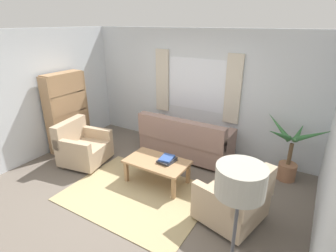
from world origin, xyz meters
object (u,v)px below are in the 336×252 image
at_px(coffee_table, 157,164).
at_px(potted_plant, 289,154).
at_px(bookshelf, 69,115).
at_px(standing_lamp, 239,193).
at_px(armchair_left, 82,147).
at_px(couch, 185,141).
at_px(book_stack_on_table, 167,159).
at_px(armchair_right, 235,201).

xyz_separation_m(coffee_table, potted_plant, (1.97, 1.31, 0.13)).
distance_m(bookshelf, standing_lamp, 4.72).
bearing_deg(armchair_left, coffee_table, -94.84).
height_order(coffee_table, bookshelf, bookshelf).
relative_size(couch, coffee_table, 1.73).
bearing_deg(book_stack_on_table, coffee_table, -153.25).
bearing_deg(coffee_table, book_stack_on_table, 26.75).
bearing_deg(book_stack_on_table, potted_plant, 34.11).
xyz_separation_m(armchair_right, book_stack_on_table, (-1.33, 0.34, 0.12)).
bearing_deg(armchair_left, bookshelf, 52.78).
bearing_deg(coffee_table, armchair_right, -9.94).
bearing_deg(coffee_table, standing_lamp, -41.33).
distance_m(armchair_right, book_stack_on_table, 1.38).
height_order(coffee_table, book_stack_on_table, book_stack_on_table).
xyz_separation_m(coffee_table, standing_lamp, (1.85, -1.62, 1.09)).
bearing_deg(standing_lamp, coffee_table, 138.67).
relative_size(potted_plant, bookshelf, 0.67).
bearing_deg(bookshelf, couch, 110.64).
bearing_deg(coffee_table, potted_plant, 33.57).
bearing_deg(couch, potted_plant, -174.79).
xyz_separation_m(potted_plant, standing_lamp, (-0.12, -2.93, 0.96)).
bearing_deg(armchair_left, armchair_right, -102.13).
bearing_deg(standing_lamp, potted_plant, 87.58).
bearing_deg(armchair_right, standing_lamp, 28.63).
relative_size(armchair_left, standing_lamp, 0.57).
height_order(armchair_right, potted_plant, potted_plant).
distance_m(armchair_left, standing_lamp, 3.99).
distance_m(couch, armchair_left, 2.11).
relative_size(couch, armchair_right, 1.87).
bearing_deg(book_stack_on_table, armchair_right, -14.33).
distance_m(coffee_table, potted_plant, 2.37).
distance_m(armchair_right, bookshelf, 3.99).
relative_size(coffee_table, standing_lamp, 0.64).
bearing_deg(bookshelf, book_stack_on_table, 87.05).
xyz_separation_m(armchair_right, coffee_table, (-1.49, 0.26, 0.03)).
bearing_deg(standing_lamp, armchair_left, 157.62).
height_order(couch, coffee_table, couch).
height_order(armchair_left, potted_plant, potted_plant).
distance_m(couch, bookshelf, 2.62).
xyz_separation_m(armchair_right, potted_plant, (0.48, 1.57, 0.16)).
relative_size(couch, standing_lamp, 1.11).
height_order(armchair_left, bookshelf, bookshelf).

